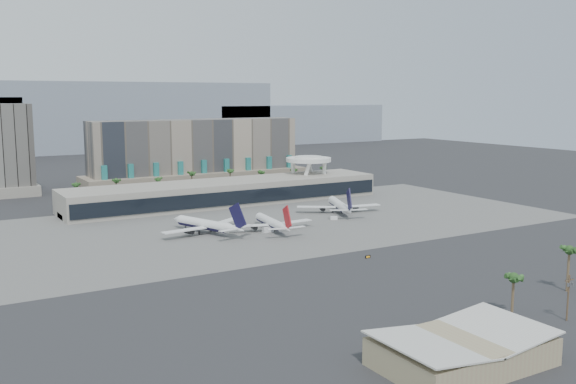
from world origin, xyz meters
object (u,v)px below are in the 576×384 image
airliner_right (340,205)px  airliner_left (206,225)px  taxiway_sign (368,257)px  utility_pole (569,294)px  service_vehicle_a (268,229)px  airliner_centre (272,223)px  service_vehicle_b (334,218)px

airliner_right → airliner_left: bearing=-150.5°
taxiway_sign → utility_pole: bearing=-88.7°
service_vehicle_a → utility_pole: bearing=-86.3°
airliner_centre → airliner_right: size_ratio=0.96×
airliner_left → airliner_right: (74.68, 10.53, -0.01)m
service_vehicle_a → airliner_left: bearing=153.0°
airliner_left → airliner_right: 75.42m
airliner_right → service_vehicle_b: airliner_right is taller
utility_pole → taxiway_sign: utility_pole is taller
airliner_left → service_vehicle_b: 62.39m
utility_pole → service_vehicle_b: 142.64m
airliner_centre → service_vehicle_b: 36.85m
taxiway_sign → airliner_centre: bearing=94.2°
utility_pole → airliner_centre: (-11.03, 133.92, -3.72)m
airliner_centre → airliner_right: bearing=29.1°
service_vehicle_a → service_vehicle_b: (39.12, 8.11, -0.29)m
airliner_centre → airliner_right: (48.63, 19.36, 0.32)m
airliner_centre → service_vehicle_a: (-2.91, -1.77, -2.31)m
airliner_left → airliner_centre: airliner_left is taller
utility_pole → taxiway_sign: (-4.59, 76.22, -6.64)m
utility_pole → service_vehicle_b: bearing=79.8°
airliner_right → service_vehicle_a: airliner_right is taller
service_vehicle_b → taxiway_sign: bearing=-90.3°
service_vehicle_b → taxiway_sign: (-29.78, -64.04, -0.32)m
airliner_centre → service_vehicle_a: 4.12m
utility_pole → service_vehicle_b: size_ratio=3.79×
airliner_centre → taxiway_sign: size_ratio=17.63×
airliner_left → airliner_right: airliner_left is taller
airliner_right → service_vehicle_a: 55.76m
airliner_right → taxiway_sign: (-42.19, -77.07, -3.25)m
service_vehicle_b → taxiway_sign: 70.62m
airliner_left → service_vehicle_a: airliner_left is taller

